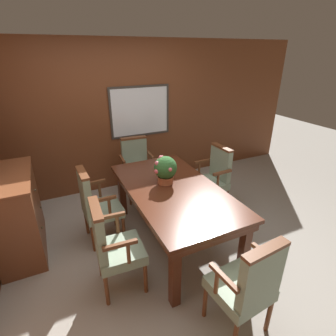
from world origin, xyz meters
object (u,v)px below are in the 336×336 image
(chair_right_far, at_px, (214,176))
(sideboard_cabinet, at_px, (17,214))
(chair_head_far, at_px, (137,165))
(dining_table, at_px, (173,195))
(chair_head_near, at_px, (247,284))
(chair_left_far, at_px, (96,203))
(chair_left_near, at_px, (112,244))
(potted_plant, at_px, (165,169))

(chair_right_far, relative_size, sideboard_cabinet, 0.93)
(chair_head_far, bearing_deg, chair_right_far, -40.02)
(sideboard_cabinet, bearing_deg, dining_table, -20.27)
(chair_head_near, relative_size, chair_left_far, 1.00)
(chair_left_near, bearing_deg, dining_table, -61.72)
(chair_head_near, distance_m, chair_left_near, 1.27)
(chair_head_far, bearing_deg, potted_plant, -86.87)
(potted_plant, distance_m, sideboard_cabinet, 1.82)
(dining_table, xyz_separation_m, sideboard_cabinet, (-1.73, 0.64, -0.16))
(chair_left_far, height_order, sideboard_cabinet, sideboard_cabinet)
(chair_left_near, relative_size, sideboard_cabinet, 0.93)
(chair_head_far, xyz_separation_m, potted_plant, (-0.01, -1.14, 0.40))
(chair_left_near, bearing_deg, chair_left_far, 2.54)
(chair_right_far, relative_size, chair_left_near, 1.00)
(potted_plant, bearing_deg, chair_head_far, 89.48)
(chair_left_near, distance_m, chair_head_far, 1.90)
(chair_right_far, height_order, sideboard_cabinet, sideboard_cabinet)
(dining_table, bearing_deg, potted_plant, 100.67)
(chair_left_near, height_order, sideboard_cabinet, sideboard_cabinet)
(chair_left_far, xyz_separation_m, sideboard_cabinet, (-0.87, 0.21, -0.04))
(chair_head_far, distance_m, potted_plant, 1.21)
(chair_right_far, distance_m, chair_left_far, 1.74)
(chair_right_far, bearing_deg, chair_left_far, -91.92)
(dining_table, relative_size, sideboard_cabinet, 1.80)
(chair_right_far, height_order, chair_left_near, same)
(dining_table, relative_size, chair_left_near, 1.93)
(potted_plant, bearing_deg, chair_right_far, 16.24)
(chair_right_far, distance_m, chair_head_far, 1.26)
(chair_head_near, xyz_separation_m, chair_left_near, (-0.86, 0.94, 0.00))
(chair_head_near, distance_m, chair_head_far, 2.64)
(dining_table, height_order, chair_left_near, chair_left_near)
(dining_table, bearing_deg, chair_left_near, -155.13)
(chair_head_near, bearing_deg, chair_right_far, -121.61)
(chair_head_far, bearing_deg, sideboard_cabinet, -155.10)
(chair_right_far, relative_size, chair_head_far, 1.00)
(chair_head_near, height_order, chair_left_far, same)
(chair_head_near, relative_size, chair_left_near, 1.00)
(chair_right_far, bearing_deg, chair_head_near, -28.97)
(dining_table, height_order, chair_head_far, chair_head_far)
(chair_right_far, height_order, potted_plant, potted_plant)
(chair_left_near, distance_m, sideboard_cabinet, 1.35)
(chair_head_far, height_order, sideboard_cabinet, sideboard_cabinet)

